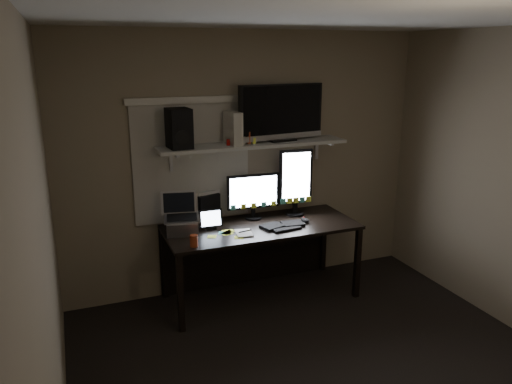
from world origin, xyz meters
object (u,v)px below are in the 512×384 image
mouse (305,220)px  tablet (210,219)px  keyboard (283,225)px  laptop (182,214)px  cup (194,241)px  game_console (233,128)px  monitor_portrait (296,182)px  speaker (179,128)px  tv (281,113)px  monitor_landscape (253,196)px  desk (256,239)px

mouse → tablet: (-0.90, 0.14, 0.08)m
keyboard → mouse: mouse is taller
keyboard → laptop: bearing=163.8°
mouse → cup: cup is taller
game_console → monitor_portrait: bearing=-8.7°
speaker → mouse: bearing=-17.0°
tv → game_console: tv is taller
keyboard → cup: size_ratio=4.16×
cup → monitor_landscape: bearing=34.4°
cup → game_console: (0.51, 0.46, 0.85)m
monitor_landscape → tv: bearing=1.4°
tv → game_console: 0.50m
keyboard → tv: (0.11, 0.31, 1.00)m
keyboard → game_console: game_console is taller
laptop → cup: (0.02, -0.34, -0.13)m
cup → speaker: size_ratio=0.29×
mouse → speaker: size_ratio=0.31×
speaker → tablet: bearing=-29.4°
monitor_landscape → laptop: size_ratio=1.46×
keyboard → cup: 0.91m
keyboard → mouse: (0.25, 0.04, 0.01)m
keyboard → tv: 1.05m
monitor_portrait → keyboard: (-0.26, -0.28, -0.32)m
mouse → tv: 1.04m
keyboard → tv: size_ratio=0.47×
monitor_portrait → keyboard: monitor_portrait is taller
monitor_portrait → laptop: (-1.17, -0.12, -0.16)m
monitor_landscape → monitor_portrait: 0.45m
laptop → desk: bearing=16.3°
cup → speaker: bearing=88.0°
monitor_portrait → mouse: size_ratio=6.24×
monitor_portrait → tablet: size_ratio=3.09×
monitor_landscape → speaker: (-0.70, -0.03, 0.70)m
mouse → speaker: bearing=168.6°
mouse → tv: bearing=118.6°
tablet → cup: bearing=-123.7°
speaker → keyboard: bearing=-22.5°
cup → mouse: bearing=10.6°
desk → cup: 0.85m
monitor_landscape → monitor_portrait: monitor_portrait is taller
desk → tablet: tablet is taller
laptop → tv: tv is taller
game_console → monitor_landscape: bearing=-0.4°
mouse → cup: (-1.14, -0.22, 0.03)m
monitor_portrait → mouse: (-0.01, -0.25, -0.32)m
desk → cup: (-0.72, -0.40, 0.23)m
monitor_landscape → tv: size_ratio=0.59×
mouse → laptop: bearing=174.7°
game_console → laptop: bearing=-175.6°
keyboard → mouse: 0.25m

